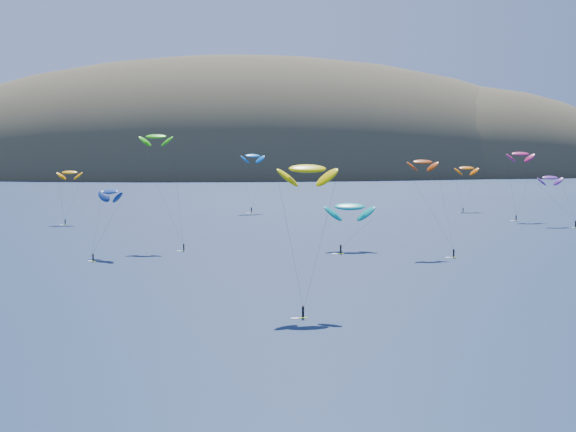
{
  "coord_description": "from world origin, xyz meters",
  "views": [
    {
      "loc": [
        -22.6,
        -82.39,
        23.96
      ],
      "look_at": [
        -3.94,
        80.0,
        9.0
      ],
      "focal_mm": 50.0,
      "sensor_mm": 36.0,
      "label": 1
    }
  ],
  "objects": [
    {
      "name": "kitesurfer_4",
      "position": [
        -3.03,
        195.69,
        19.44
      ],
      "size": [
        9.36,
        8.54,
        21.87
      ],
      "rotation": [
        0.0,
        0.0,
        0.36
      ],
      "color": "#C0E719",
      "rests_on": "ground"
    },
    {
      "name": "kitesurfer_11",
      "position": [
        72.39,
        191.66,
        15.04
      ],
      "size": [
        9.0,
        11.34,
        17.43
      ],
      "rotation": [
        0.0,
        0.0,
        0.02
      ],
      "color": "#C0E719",
      "rests_on": "ground"
    },
    {
      "name": "kitesurfer_6",
      "position": [
        80.09,
        140.9,
        13.77
      ],
      "size": [
        8.5,
        10.7,
        15.91
      ],
      "rotation": [
        0.0,
        0.0,
        0.01
      ],
      "color": "#C0E719",
      "rests_on": "ground"
    },
    {
      "name": "kitesurfer_1",
      "position": [
        -60.04,
        162.29,
        15.13
      ],
      "size": [
        7.22,
        6.75,
        17.15
      ],
      "rotation": [
        0.0,
        0.0,
        -0.03
      ],
      "color": "#C0E719",
      "rests_on": "ground"
    },
    {
      "name": "kitesurfer_10",
      "position": [
        -40.69,
        90.72,
        13.63
      ],
      "size": [
        7.51,
        14.0,
        15.79
      ],
      "rotation": [
        0.0,
        0.0,
        -0.9
      ],
      "color": "#C0E719",
      "rests_on": "ground"
    },
    {
      "name": "ground",
      "position": [
        0.0,
        0.0,
        0.0
      ],
      "size": [
        2800.0,
        2800.0,
        0.0
      ],
      "primitive_type": "plane",
      "color": "black",
      "rests_on": "ground"
    },
    {
      "name": "kitesurfer_3",
      "position": [
        -31.65,
        105.01,
        25.35
      ],
      "size": [
        10.74,
        12.36,
        27.47
      ],
      "rotation": [
        0.0,
        0.0,
        -0.13
      ],
      "color": "#C0E719",
      "rests_on": "ground"
    },
    {
      "name": "island",
      "position": [
        39.4,
        562.36,
        -10.74
      ],
      "size": [
        730.0,
        300.0,
        210.0
      ],
      "color": "#3D3526",
      "rests_on": "ground"
    },
    {
      "name": "kitesurfer_9",
      "position": [
        26.03,
        86.08,
        19.76
      ],
      "size": [
        9.06,
        9.54,
        21.74
      ],
      "rotation": [
        0.0,
        0.0,
        0.09
      ],
      "color": "#C0E719",
      "rests_on": "ground"
    },
    {
      "name": "kitesurfer_2",
      "position": [
        -6.57,
        32.44,
        20.2
      ],
      "size": [
        8.85,
        10.53,
        22.6
      ],
      "rotation": [
        0.0,
        0.0,
        0.1
      ],
      "color": "#C0E719",
      "rests_on": "ground"
    },
    {
      "name": "kitesurfer_8",
      "position": [
        77.92,
        157.81,
        20.48
      ],
      "size": [
        8.85,
        6.87,
        22.97
      ],
      "rotation": [
        0.0,
        0.0,
        0.02
      ],
      "color": "#C0E719",
      "rests_on": "ground"
    },
    {
      "name": "kitesurfer_5",
      "position": [
        11.68,
        94.37,
        9.64
      ],
      "size": [
        11.22,
        10.92,
        12.64
      ],
      "rotation": [
        0.0,
        0.0,
        -0.12
      ],
      "color": "#C0E719",
      "rests_on": "ground"
    }
  ]
}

